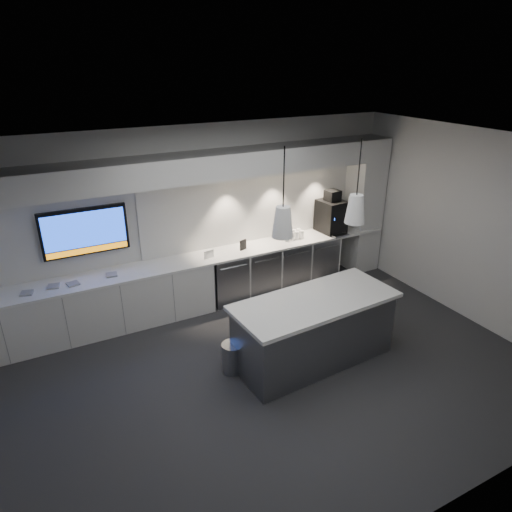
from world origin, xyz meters
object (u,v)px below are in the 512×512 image
wall_tv (85,232)px  coffee_machine (331,215)px  island (314,330)px  bin (233,357)px

wall_tv → coffee_machine: size_ratio=1.57×
island → bin: 1.17m
wall_tv → coffee_machine: 4.36m
bin → coffee_machine: bearing=32.9°
coffee_machine → island: bearing=-134.5°
island → bin: size_ratio=5.54×
wall_tv → bin: 2.89m
wall_tv → island: wall_tv is taller
wall_tv → coffee_machine: wall_tv is taller
bin → coffee_machine: size_ratio=0.53×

